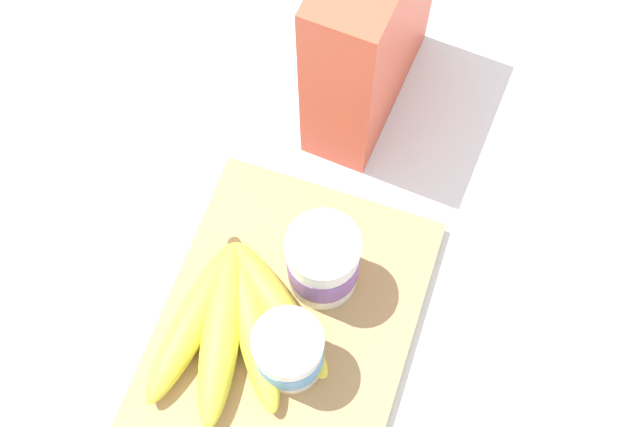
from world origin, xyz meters
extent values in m
plane|color=white|center=(0.00, 0.00, 0.00)|extent=(2.40, 2.40, 0.00)
cube|color=tan|center=(0.00, 0.00, 0.01)|extent=(0.32, 0.25, 0.02)
cube|color=#D85138|center=(-0.30, -0.01, 0.12)|extent=(0.21, 0.09, 0.24)
cylinder|color=white|center=(-0.06, 0.02, 0.06)|extent=(0.07, 0.07, 0.09)
cylinder|color=#7A4C99|center=(-0.06, 0.02, 0.06)|extent=(0.07, 0.07, 0.04)
cylinder|color=silver|center=(-0.06, 0.02, 0.11)|extent=(0.07, 0.07, 0.00)
cylinder|color=white|center=(0.04, 0.02, 0.06)|extent=(0.07, 0.07, 0.08)
cylinder|color=#5193D1|center=(0.04, 0.02, 0.06)|extent=(0.07, 0.07, 0.04)
cylinder|color=silver|center=(0.04, 0.02, 0.10)|extent=(0.07, 0.07, 0.00)
ellipsoid|color=yellow|center=(0.03, -0.09, 0.03)|extent=(0.18, 0.05, 0.03)
ellipsoid|color=yellow|center=(0.03, -0.06, 0.04)|extent=(0.19, 0.08, 0.04)
ellipsoid|color=yellow|center=(0.02, -0.03, 0.03)|extent=(0.17, 0.13, 0.03)
ellipsoid|color=yellow|center=(-0.01, -0.01, 0.04)|extent=(0.13, 0.16, 0.04)
cylinder|color=brown|center=(-0.06, -0.08, 0.03)|extent=(0.01, 0.01, 0.02)
camera|label=1|loc=(0.19, 0.10, 0.78)|focal=43.19mm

